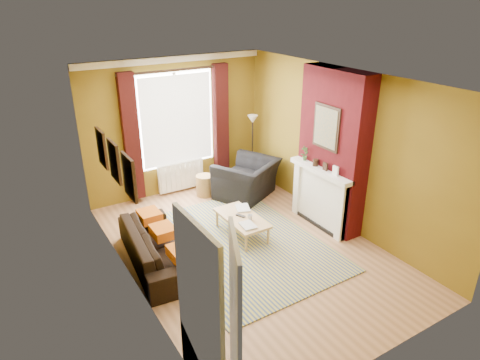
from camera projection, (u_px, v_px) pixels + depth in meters
The scene contains 12 objects.
ground at pixel (248, 248), 7.12m from camera, with size 5.50×5.50×0.00m, color #996A45.
room_walls at pixel (271, 159), 7.08m from camera, with size 3.82×5.54×2.83m.
striped_rug at pixel (240, 243), 7.24m from camera, with size 2.48×3.40×0.02m.
sofa at pixel (157, 246), 6.63m from camera, with size 2.02×0.79×0.59m, color black.
armchair at pixel (247, 179), 8.79m from camera, with size 1.19×1.04×0.77m, color black.
coffee_table at pixel (242, 219), 7.37m from camera, with size 0.55×1.10×0.36m.
wicker_stool at pixel (205, 185), 8.90m from camera, with size 0.37×0.37×0.44m.
floor_lamp at pixel (253, 130), 9.14m from camera, with size 0.30×0.30×1.53m.
book_a at pixel (242, 227), 7.01m from camera, with size 0.22×0.30×0.03m, color #999999.
book_b at pixel (236, 208), 7.62m from camera, with size 0.23×0.32×0.02m, color #999999.
mug at pixel (250, 217), 7.25m from camera, with size 0.10×0.10×0.09m, color #999999.
tv_remote at pixel (241, 216), 7.37m from camera, with size 0.12×0.18×0.02m.
Camera 1 is at (-3.27, -5.10, 3.91)m, focal length 32.00 mm.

